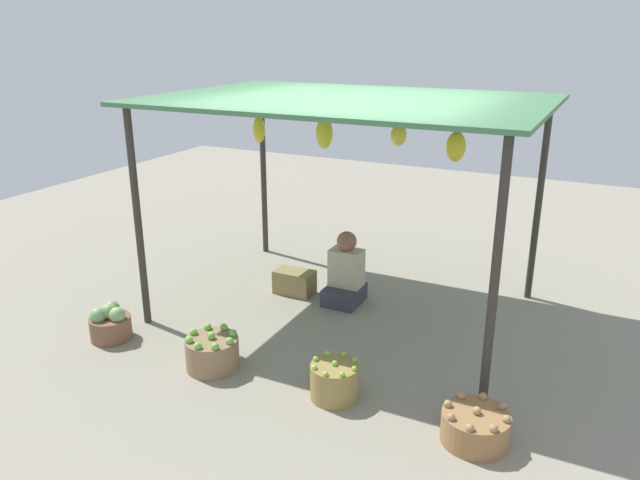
{
  "coord_description": "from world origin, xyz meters",
  "views": [
    {
      "loc": [
        2.32,
        -5.33,
        2.77
      ],
      "look_at": [
        0.0,
        -0.61,
        0.95
      ],
      "focal_mm": 34.44,
      "sensor_mm": 36.0,
      "label": 1
    }
  ],
  "objects_px": {
    "basket_potatoes": "(475,427)",
    "vendor_person": "(345,276)",
    "basket_green_apples": "(212,352)",
    "basket_cabbages": "(110,323)",
    "wooden_crate_near_vendor": "(294,282)",
    "basket_limes": "(335,381)"
  },
  "relations": [
    {
      "from": "basket_cabbages",
      "to": "wooden_crate_near_vendor",
      "type": "bearing_deg",
      "value": 58.07
    },
    {
      "from": "vendor_person",
      "to": "wooden_crate_near_vendor",
      "type": "height_order",
      "value": "vendor_person"
    },
    {
      "from": "vendor_person",
      "to": "basket_green_apples",
      "type": "height_order",
      "value": "vendor_person"
    },
    {
      "from": "basket_cabbages",
      "to": "basket_green_apples",
      "type": "relative_size",
      "value": 0.84
    },
    {
      "from": "basket_cabbages",
      "to": "basket_potatoes",
      "type": "height_order",
      "value": "basket_cabbages"
    },
    {
      "from": "vendor_person",
      "to": "wooden_crate_near_vendor",
      "type": "distance_m",
      "value": 0.62
    },
    {
      "from": "basket_cabbages",
      "to": "basket_green_apples",
      "type": "distance_m",
      "value": 1.17
    },
    {
      "from": "basket_green_apples",
      "to": "wooden_crate_near_vendor",
      "type": "xyz_separation_m",
      "value": [
        -0.12,
        1.69,
        -0.02
      ]
    },
    {
      "from": "vendor_person",
      "to": "basket_potatoes",
      "type": "bearing_deg",
      "value": -44.46
    },
    {
      "from": "vendor_person",
      "to": "wooden_crate_near_vendor",
      "type": "relative_size",
      "value": 1.83
    },
    {
      "from": "vendor_person",
      "to": "basket_cabbages",
      "type": "relative_size",
      "value": 2.05
    },
    {
      "from": "basket_potatoes",
      "to": "basket_limes",
      "type": "bearing_deg",
      "value": 177.02
    },
    {
      "from": "basket_green_apples",
      "to": "basket_potatoes",
      "type": "bearing_deg",
      "value": -0.13
    },
    {
      "from": "vendor_person",
      "to": "wooden_crate_near_vendor",
      "type": "bearing_deg",
      "value": -175.96
    },
    {
      "from": "basket_green_apples",
      "to": "basket_potatoes",
      "type": "distance_m",
      "value": 2.25
    },
    {
      "from": "basket_cabbages",
      "to": "wooden_crate_near_vendor",
      "type": "xyz_separation_m",
      "value": [
        1.05,
        1.68,
        -0.03
      ]
    },
    {
      "from": "basket_limes",
      "to": "basket_potatoes",
      "type": "height_order",
      "value": "basket_limes"
    },
    {
      "from": "basket_cabbages",
      "to": "vendor_person",
      "type": "bearing_deg",
      "value": 46.45
    },
    {
      "from": "wooden_crate_near_vendor",
      "to": "basket_green_apples",
      "type": "bearing_deg",
      "value": -86.05
    },
    {
      "from": "basket_cabbages",
      "to": "wooden_crate_near_vendor",
      "type": "relative_size",
      "value": 0.89
    },
    {
      "from": "basket_potatoes",
      "to": "wooden_crate_near_vendor",
      "type": "height_order",
      "value": "basket_potatoes"
    },
    {
      "from": "basket_potatoes",
      "to": "vendor_person",
      "type": "bearing_deg",
      "value": 135.54
    }
  ]
}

